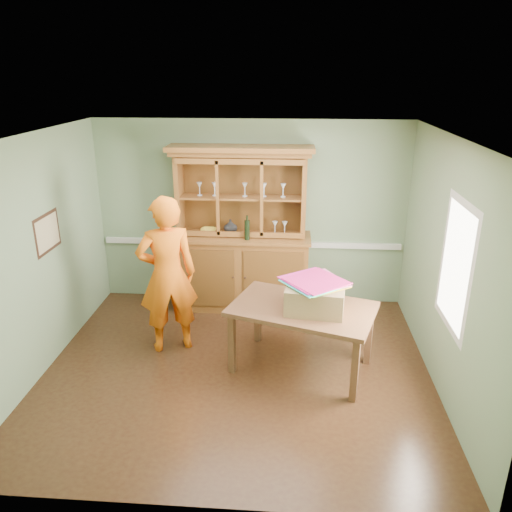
# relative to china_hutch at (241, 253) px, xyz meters

# --- Properties ---
(floor) EXTENTS (4.50, 4.50, 0.00)m
(floor) POSITION_rel_china_hutch_xyz_m (0.12, -1.73, -0.83)
(floor) COLOR #422A15
(floor) RESTS_ON ground
(ceiling) EXTENTS (4.50, 4.50, 0.00)m
(ceiling) POSITION_rel_china_hutch_xyz_m (0.12, -1.73, 1.87)
(ceiling) COLOR white
(ceiling) RESTS_ON wall_back
(wall_back) EXTENTS (4.50, 0.00, 4.50)m
(wall_back) POSITION_rel_china_hutch_xyz_m (0.12, 0.27, 0.52)
(wall_back) COLOR gray
(wall_back) RESTS_ON floor
(wall_left) EXTENTS (0.00, 4.00, 4.00)m
(wall_left) POSITION_rel_china_hutch_xyz_m (-2.13, -1.73, 0.52)
(wall_left) COLOR gray
(wall_left) RESTS_ON floor
(wall_right) EXTENTS (0.00, 4.00, 4.00)m
(wall_right) POSITION_rel_china_hutch_xyz_m (2.37, -1.73, 0.52)
(wall_right) COLOR gray
(wall_right) RESTS_ON floor
(wall_front) EXTENTS (4.50, 0.00, 4.50)m
(wall_front) POSITION_rel_china_hutch_xyz_m (0.12, -3.73, 0.52)
(wall_front) COLOR gray
(wall_front) RESTS_ON floor
(chair_rail) EXTENTS (4.41, 0.05, 0.08)m
(chair_rail) POSITION_rel_china_hutch_xyz_m (0.12, 0.24, 0.07)
(chair_rail) COLOR silver
(chair_rail) RESTS_ON wall_back
(framed_map) EXTENTS (0.03, 0.60, 0.46)m
(framed_map) POSITION_rel_china_hutch_xyz_m (-2.11, -1.43, 0.72)
(framed_map) COLOR #331E14
(framed_map) RESTS_ON wall_left
(window_panel) EXTENTS (0.03, 0.96, 1.36)m
(window_panel) POSITION_rel_china_hutch_xyz_m (2.35, -2.03, 0.67)
(window_panel) COLOR silver
(window_panel) RESTS_ON wall_right
(china_hutch) EXTENTS (2.01, 0.66, 2.36)m
(china_hutch) POSITION_rel_china_hutch_xyz_m (0.00, 0.00, 0.00)
(china_hutch) COLOR brown
(china_hutch) RESTS_ON floor
(dining_table) EXTENTS (1.81, 1.41, 0.80)m
(dining_table) POSITION_rel_china_hutch_xyz_m (0.87, -1.63, -0.12)
(dining_table) COLOR brown
(dining_table) RESTS_ON floor
(cardboard_box) EXTENTS (0.69, 0.59, 0.30)m
(cardboard_box) POSITION_rel_china_hutch_xyz_m (1.00, -1.70, 0.12)
(cardboard_box) COLOR olive
(cardboard_box) RESTS_ON dining_table
(kite_stack) EXTENTS (0.77, 0.77, 0.05)m
(kite_stack) POSITION_rel_china_hutch_xyz_m (0.99, -1.65, 0.29)
(kite_stack) COLOR gold
(kite_stack) RESTS_ON cardboard_box
(person) EXTENTS (0.85, 0.71, 1.98)m
(person) POSITION_rel_china_hutch_xyz_m (-0.77, -1.28, 0.16)
(person) COLOR orange
(person) RESTS_ON floor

